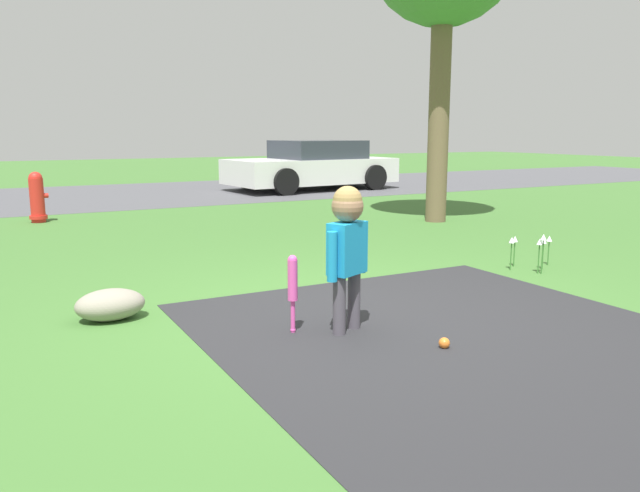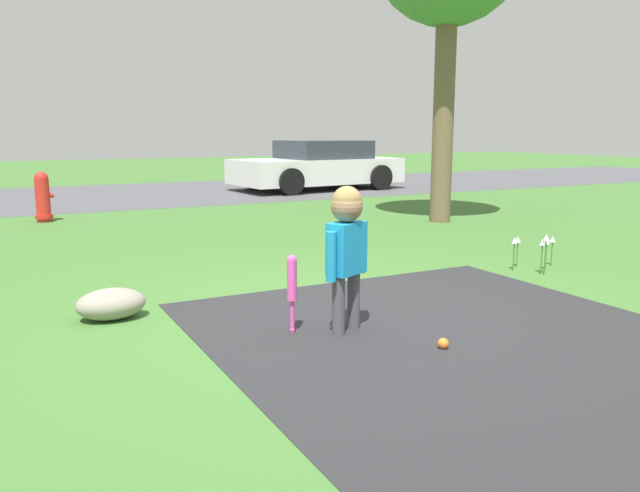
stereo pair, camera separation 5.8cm
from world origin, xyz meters
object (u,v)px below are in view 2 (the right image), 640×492
object	(u,v)px
child	(347,238)
parked_car	(318,166)
sports_ball	(443,344)
baseball_bat	(292,283)
fire_hydrant	(43,197)

from	to	relation	value
child	parked_car	bearing A→B (deg)	39.39
child	sports_ball	bearing A→B (deg)	-82.25
baseball_bat	fire_hydrant	size ratio (longest dim) A/B	0.71
sports_ball	fire_hydrant	world-z (taller)	fire_hydrant
baseball_bat	sports_ball	bearing A→B (deg)	-46.25
child	parked_car	distance (m)	11.16
baseball_bat	child	bearing A→B (deg)	-23.64
baseball_bat	parked_car	size ratio (longest dim) A/B	0.13
sports_ball	parked_car	size ratio (longest dim) A/B	0.02
child	parked_car	world-z (taller)	parked_car
child	sports_ball	world-z (taller)	child
child	parked_car	size ratio (longest dim) A/B	0.25
fire_hydrant	parked_car	distance (m)	7.11
sports_ball	fire_hydrant	xyz separation A→B (m)	(-1.86, 7.60, 0.35)
sports_ball	child	bearing A→B (deg)	122.00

